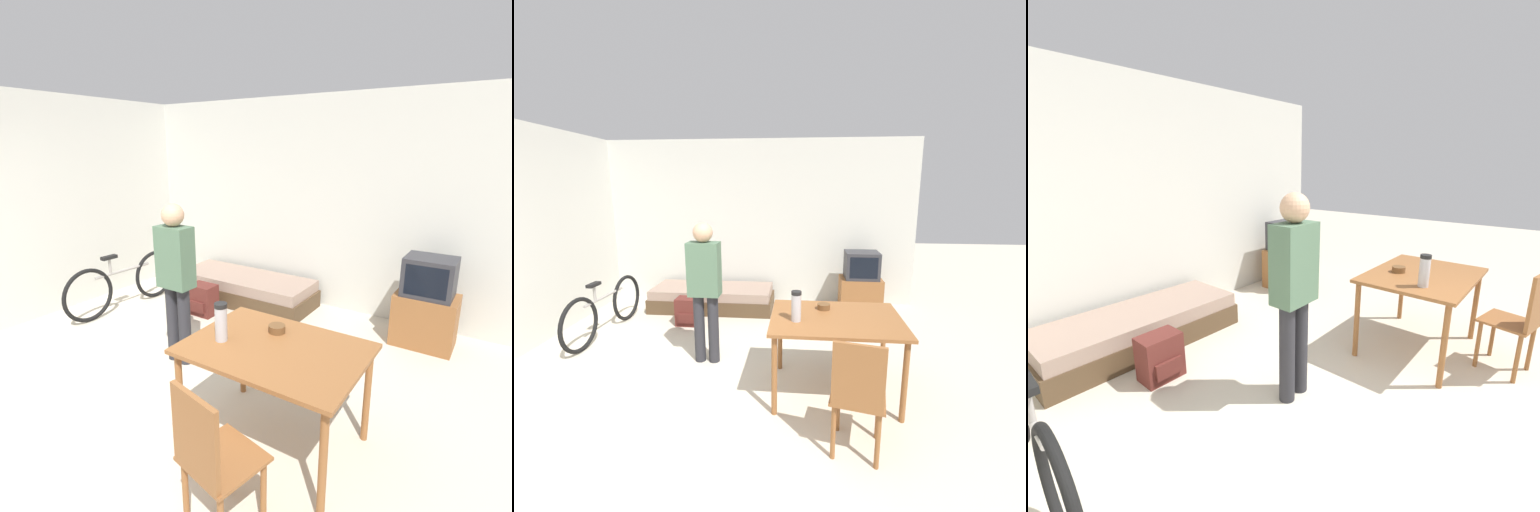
# 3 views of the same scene
# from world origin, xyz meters

# --- Properties ---
(ground_plane) EXTENTS (20.00, 20.00, 0.00)m
(ground_plane) POSITION_xyz_m (0.00, 0.00, 0.00)
(ground_plane) COLOR beige
(wall_back) EXTENTS (5.57, 0.06, 2.70)m
(wall_back) POSITION_xyz_m (0.00, 3.56, 1.35)
(wall_back) COLOR silver
(wall_back) RESTS_ON ground_plane
(wall_left) EXTENTS (0.06, 4.53, 2.70)m
(wall_left) POSITION_xyz_m (-2.32, 1.76, 1.35)
(wall_left) COLOR silver
(wall_left) RESTS_ON ground_plane
(daybed) EXTENTS (1.93, 0.76, 0.36)m
(daybed) POSITION_xyz_m (-0.46, 3.07, 0.18)
(daybed) COLOR #4C3823
(daybed) RESTS_ON ground_plane
(tv) EXTENTS (0.62, 0.45, 0.98)m
(tv) POSITION_xyz_m (1.88, 3.08, 0.46)
(tv) COLOR brown
(tv) RESTS_ON ground_plane
(dining_table) EXTENTS (1.20, 0.89, 0.76)m
(dining_table) POSITION_xyz_m (1.29, 0.91, 0.68)
(dining_table) COLOR brown
(dining_table) RESTS_ON ground_plane
(wooden_chair) EXTENTS (0.46, 0.46, 0.93)m
(wooden_chair) POSITION_xyz_m (1.38, 0.11, 0.52)
(wooden_chair) COLOR brown
(wooden_chair) RESTS_ON ground_plane
(bicycle) EXTENTS (0.13, 1.70, 0.76)m
(bicycle) POSITION_xyz_m (-1.64, 1.98, 0.34)
(bicycle) COLOR black
(bicycle) RESTS_ON ground_plane
(person_standing) EXTENTS (0.34, 0.21, 1.58)m
(person_standing) POSITION_xyz_m (-0.09, 1.39, 0.92)
(person_standing) COLOR #28282D
(person_standing) RESTS_ON ground_plane
(thermos_flask) EXTENTS (0.09, 0.09, 0.28)m
(thermos_flask) POSITION_xyz_m (0.92, 0.79, 0.92)
(thermos_flask) COLOR #B7B7BC
(thermos_flask) RESTS_ON dining_table
(mate_bowl) EXTENTS (0.12, 0.12, 0.06)m
(mate_bowl) POSITION_xyz_m (1.19, 1.11, 0.79)
(mate_bowl) COLOR brown
(mate_bowl) RESTS_ON dining_table
(backpack) EXTENTS (0.33, 0.26, 0.39)m
(backpack) POSITION_xyz_m (-0.64, 2.39, 0.20)
(backpack) COLOR #56231E
(backpack) RESTS_ON ground_plane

